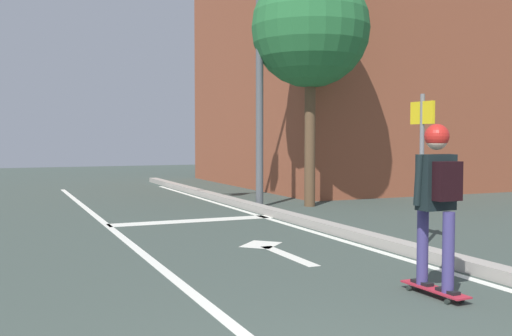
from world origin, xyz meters
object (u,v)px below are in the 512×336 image
Objects in this scene: skateboard at (434,290)px; traffic_signal_mast at (219,22)px; skater at (437,187)px; roadside_tree at (310,29)px; street_sign_post at (422,148)px.

traffic_signal_mast reaches higher than skateboard.
roadside_tree reaches higher than skater.
skater is at bearing -93.82° from traffic_signal_mast.
traffic_signal_mast is 5.99m from street_sign_post.
skater is (0.00, -0.02, 0.98)m from skateboard.
roadside_tree is (2.47, 7.01, 3.77)m from skateboard.
skater is 2.47m from street_sign_post.
street_sign_post is 0.40× the size of roadside_tree.
traffic_signal_mast is 1.07× the size of roadside_tree.
skater is 0.75× the size of street_sign_post.
roadside_tree is at bearing 78.22° from street_sign_post.
traffic_signal_mast is at bearing 171.11° from roadside_tree.
skateboard is at bearing -93.83° from traffic_signal_mast.
traffic_signal_mast is at bearing 86.17° from skateboard.
skateboard is 8.34m from roadside_tree.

